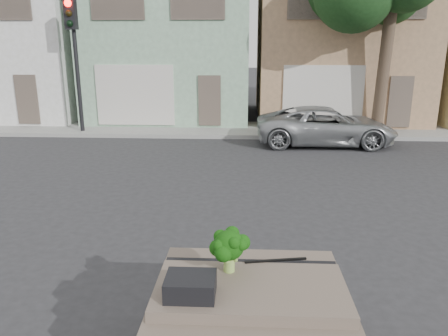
{
  "coord_description": "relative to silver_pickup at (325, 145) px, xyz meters",
  "views": [
    {
      "loc": [
        -0.07,
        -7.03,
        3.45
      ],
      "look_at": [
        -0.46,
        0.5,
        1.3
      ],
      "focal_mm": 35.0,
      "sensor_mm": 36.0,
      "label": 1
    }
  ],
  "objects": [
    {
      "name": "ground_plane",
      "position": [
        -2.73,
        -8.27,
        0.0
      ],
      "size": [
        120.0,
        120.0,
        0.0
      ],
      "primitive_type": "plane",
      "color": "#303033",
      "rests_on": "ground"
    },
    {
      "name": "sidewalk",
      "position": [
        -2.73,
        2.23,
        0.07
      ],
      "size": [
        40.0,
        3.0,
        0.15
      ],
      "primitive_type": "cube",
      "color": "gray",
      "rests_on": "ground"
    },
    {
      "name": "townhouse_white",
      "position": [
        -13.73,
        6.23,
        3.77
      ],
      "size": [
        7.2,
        8.2,
        7.55
      ],
      "primitive_type": "cube",
      "color": "white",
      "rests_on": "ground"
    },
    {
      "name": "townhouse_mint",
      "position": [
        -6.23,
        6.23,
        3.77
      ],
      "size": [
        7.2,
        8.2,
        7.55
      ],
      "primitive_type": "cube",
      "color": "#8FB797",
      "rests_on": "ground"
    },
    {
      "name": "townhouse_tan",
      "position": [
        1.27,
        6.23,
        3.77
      ],
      "size": [
        7.2,
        8.2,
        7.55
      ],
      "primitive_type": "cube",
      "color": "#A7805D",
      "rests_on": "ground"
    },
    {
      "name": "silver_pickup",
      "position": [
        0.0,
        0.0,
        0.0
      ],
      "size": [
        4.83,
        2.26,
        1.34
      ],
      "primitive_type": "imported",
      "rotation": [
        0.0,
        0.0,
        1.56
      ],
      "color": "#A2A5A8",
      "rests_on": "ground"
    },
    {
      "name": "traffic_signal",
      "position": [
        -9.23,
        1.23,
        2.55
      ],
      "size": [
        0.4,
        0.4,
        5.1
      ],
      "primitive_type": "cube",
      "color": "black",
      "rests_on": "ground"
    },
    {
      "name": "tree_near",
      "position": [
        2.27,
        1.53,
        4.25
      ],
      "size": [
        4.4,
        4.0,
        8.5
      ],
      "primitive_type": "cube",
      "color": "#183A17",
      "rests_on": "ground"
    },
    {
      "name": "car_dashboard",
      "position": [
        -2.73,
        -11.27,
        0.56
      ],
      "size": [
        2.0,
        1.8,
        1.12
      ],
      "primitive_type": "cube",
      "color": "#6B5C4E",
      "rests_on": "ground"
    },
    {
      "name": "instrument_hump",
      "position": [
        -3.31,
        -11.62,
        1.22
      ],
      "size": [
        0.48,
        0.38,
        0.2
      ],
      "primitive_type": "cube",
      "color": "black",
      "rests_on": "car_dashboard"
    },
    {
      "name": "wiper_arm",
      "position": [
        -2.45,
        -10.89,
        1.13
      ],
      "size": [
        0.69,
        0.15,
        0.02
      ],
      "primitive_type": "cube",
      "rotation": [
        0.0,
        0.0,
        0.17
      ],
      "color": "black",
      "rests_on": "car_dashboard"
    },
    {
      "name": "broccoli",
      "position": [
        -2.96,
        -11.13,
        1.36
      ],
      "size": [
        0.54,
        0.54,
        0.47
      ],
      "primitive_type": "cube",
      "rotation": [
        0.0,
        0.0,
        3.82
      ],
      "color": "#0F3A09",
      "rests_on": "car_dashboard"
    }
  ]
}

